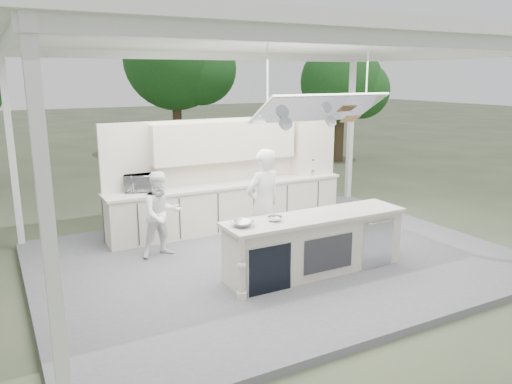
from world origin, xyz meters
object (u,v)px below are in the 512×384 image
head_chef (263,205)px  sous_chef (161,214)px  demo_island (315,244)px  back_counter (229,206)px

head_chef → sous_chef: bearing=-45.4°
sous_chef → demo_island: bearing=-50.8°
back_counter → sous_chef: bearing=-152.1°
back_counter → sous_chef: sous_chef is taller
demo_island → head_chef: head_chef is taller
head_chef → back_counter: bearing=-110.2°
back_counter → head_chef: (-0.25, -1.88, 0.48)m
head_chef → sous_chef: size_ratio=1.27×
back_counter → head_chef: 1.96m
back_counter → sous_chef: size_ratio=3.36×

